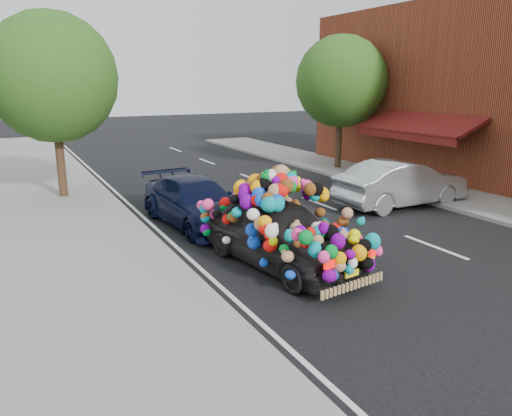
# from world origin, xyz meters

# --- Properties ---
(ground) EXTENTS (100.00, 100.00, 0.00)m
(ground) POSITION_xyz_m (0.00, 0.00, 0.00)
(ground) COLOR black
(ground) RESTS_ON ground
(sidewalk) EXTENTS (4.00, 60.00, 0.12)m
(sidewalk) POSITION_xyz_m (-4.30, 0.00, 0.06)
(sidewalk) COLOR gray
(sidewalk) RESTS_ON ground
(kerb) EXTENTS (0.15, 60.00, 0.13)m
(kerb) POSITION_xyz_m (-2.35, 0.00, 0.07)
(kerb) COLOR gray
(kerb) RESTS_ON ground
(footpath_far) EXTENTS (3.00, 40.00, 0.12)m
(footpath_far) POSITION_xyz_m (8.20, 3.00, 0.06)
(footpath_far) COLOR gray
(footpath_far) RESTS_ON ground
(lane_markings) EXTENTS (6.00, 50.00, 0.01)m
(lane_markings) POSITION_xyz_m (3.60, 0.00, 0.01)
(lane_markings) COLOR silver
(lane_markings) RESTS_ON ground
(tree_near_sidewalk) EXTENTS (4.20, 4.20, 6.13)m
(tree_near_sidewalk) POSITION_xyz_m (-3.80, 9.50, 4.02)
(tree_near_sidewalk) COLOR #332114
(tree_near_sidewalk) RESTS_ON ground
(tree_far_b) EXTENTS (4.00, 4.00, 5.90)m
(tree_far_b) POSITION_xyz_m (8.00, 10.00, 3.89)
(tree_far_b) COLOR #332114
(tree_far_b) RESTS_ON ground
(plush_art_car) EXTENTS (2.72, 4.70, 2.09)m
(plush_art_car) POSITION_xyz_m (-0.36, 0.70, 1.07)
(plush_art_car) COLOR black
(plush_art_car) RESTS_ON ground
(navy_sedan) EXTENTS (2.22, 4.62, 1.30)m
(navy_sedan) POSITION_xyz_m (-0.88, 4.50, 0.65)
(navy_sedan) COLOR black
(navy_sedan) RESTS_ON ground
(silver_hatchback) EXTENTS (4.52, 1.65, 1.48)m
(silver_hatchback) POSITION_xyz_m (5.75, 3.53, 0.74)
(silver_hatchback) COLOR #A1A4A7
(silver_hatchback) RESTS_ON ground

